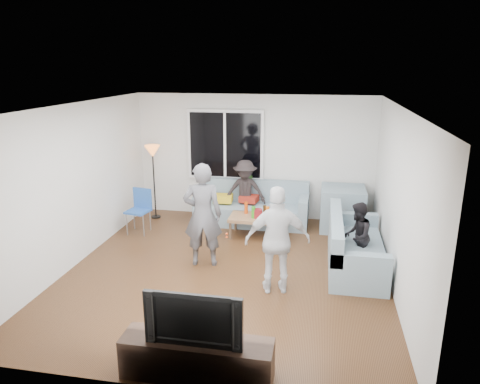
% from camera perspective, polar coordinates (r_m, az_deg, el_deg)
% --- Properties ---
extents(floor, '(5.00, 5.50, 0.04)m').
position_cam_1_polar(floor, '(7.25, -1.67, -10.20)').
color(floor, '#56351C').
rests_on(floor, ground).
extents(ceiling, '(5.00, 5.50, 0.04)m').
position_cam_1_polar(ceiling, '(6.52, -1.86, 11.08)').
color(ceiling, white).
rests_on(ceiling, ground).
extents(wall_back, '(5.00, 0.04, 2.60)m').
position_cam_1_polar(wall_back, '(9.41, 1.82, 4.52)').
color(wall_back, silver).
rests_on(wall_back, ground).
extents(wall_front, '(5.00, 0.04, 2.60)m').
position_cam_1_polar(wall_front, '(4.28, -9.77, -10.40)').
color(wall_front, silver).
rests_on(wall_front, ground).
extents(wall_left, '(0.04, 5.50, 2.60)m').
position_cam_1_polar(wall_left, '(7.69, -20.45, 0.84)').
color(wall_left, silver).
rests_on(wall_left, ground).
extents(wall_right, '(0.04, 5.50, 2.60)m').
position_cam_1_polar(wall_right, '(6.72, 19.76, -1.22)').
color(wall_right, silver).
rests_on(wall_right, ground).
extents(window_frame, '(1.62, 0.06, 1.47)m').
position_cam_1_polar(window_frame, '(9.39, -1.88, 6.05)').
color(window_frame, white).
rests_on(window_frame, wall_back).
extents(window_glass, '(1.50, 0.02, 1.35)m').
position_cam_1_polar(window_glass, '(9.36, -1.93, 6.01)').
color(window_glass, black).
rests_on(window_glass, window_frame).
extents(window_mullion, '(0.05, 0.03, 1.35)m').
position_cam_1_polar(window_mullion, '(9.35, -1.95, 6.00)').
color(window_mullion, white).
rests_on(window_mullion, window_frame).
extents(radiator, '(1.30, 0.12, 0.62)m').
position_cam_1_polar(radiator, '(9.65, -1.86, -1.25)').
color(radiator, silver).
rests_on(radiator, floor).
extents(potted_plant, '(0.20, 0.16, 0.34)m').
position_cam_1_polar(potted_plant, '(9.40, 1.06, 1.33)').
color(potted_plant, '#305A24').
rests_on(potted_plant, radiator).
extents(vase, '(0.16, 0.16, 0.16)m').
position_cam_1_polar(vase, '(9.62, -4.53, 1.06)').
color(vase, silver).
rests_on(vase, radiator).
extents(sofa_back_section, '(2.30, 0.85, 0.85)m').
position_cam_1_polar(sofa_back_section, '(9.15, 1.51, -1.48)').
color(sofa_back_section, gray).
rests_on(sofa_back_section, floor).
extents(sofa_right_section, '(2.00, 0.85, 0.85)m').
position_cam_1_polar(sofa_right_section, '(7.44, 14.69, -6.26)').
color(sofa_right_section, gray).
rests_on(sofa_right_section, floor).
extents(sofa_corner, '(0.85, 0.85, 0.85)m').
position_cam_1_polar(sofa_corner, '(9.06, 12.97, -2.08)').
color(sofa_corner, gray).
rests_on(sofa_corner, floor).
extents(cushion_yellow, '(0.40, 0.35, 0.14)m').
position_cam_1_polar(cushion_yellow, '(9.21, -2.17, -0.81)').
color(cushion_yellow, gold).
rests_on(cushion_yellow, sofa_back_section).
extents(cushion_red, '(0.40, 0.35, 0.13)m').
position_cam_1_polar(cushion_red, '(9.19, 1.16, -0.84)').
color(cushion_red, maroon).
rests_on(cushion_red, sofa_back_section).
extents(coffee_table, '(1.10, 0.60, 0.40)m').
position_cam_1_polar(coffee_table, '(8.53, 2.39, -4.43)').
color(coffee_table, '#A5774F').
rests_on(coffee_table, floor).
extents(pitcher, '(0.17, 0.17, 0.17)m').
position_cam_1_polar(pitcher, '(8.36, 2.31, -2.77)').
color(pitcher, maroon).
rests_on(pitcher, coffee_table).
extents(side_chair, '(0.47, 0.47, 0.86)m').
position_cam_1_polar(side_chair, '(8.85, -12.94, -2.48)').
color(side_chair, '#2756AA').
rests_on(side_chair, floor).
extents(floor_lamp, '(0.32, 0.32, 1.56)m').
position_cam_1_polar(floor_lamp, '(9.55, -10.95, 1.21)').
color(floor_lamp, orange).
rests_on(floor_lamp, floor).
extents(player_left, '(0.68, 0.51, 1.71)m').
position_cam_1_polar(player_left, '(7.17, -4.80, -2.96)').
color(player_left, '#4D4D52').
rests_on(player_left, floor).
extents(player_right, '(0.98, 0.57, 1.58)m').
position_cam_1_polar(player_right, '(6.34, 4.84, -6.20)').
color(player_right, silver).
rests_on(player_right, floor).
extents(spectator_right, '(0.51, 0.60, 1.10)m').
position_cam_1_polar(spectator_right, '(7.37, 14.77, -5.46)').
color(spectator_right, black).
rests_on(spectator_right, floor).
extents(spectator_back, '(0.89, 0.56, 1.32)m').
position_cam_1_polar(spectator_back, '(9.13, 0.64, 0.04)').
color(spectator_back, black).
rests_on(spectator_back, floor).
extents(tv_console, '(1.60, 0.40, 0.44)m').
position_cam_1_polar(tv_console, '(5.00, -5.52, -20.45)').
color(tv_console, '#332219').
rests_on(tv_console, floor).
extents(television, '(1.01, 0.13, 0.58)m').
position_cam_1_polar(television, '(4.71, -5.69, -15.44)').
color(television, black).
rests_on(television, tv_console).
extents(bottle_c, '(0.07, 0.07, 0.17)m').
position_cam_1_polar(bottle_c, '(8.58, 3.19, -2.28)').
color(bottle_c, '#34200B').
rests_on(bottle_c, coffee_table).
extents(bottle_a, '(0.07, 0.07, 0.23)m').
position_cam_1_polar(bottle_a, '(8.59, 0.79, -2.03)').
color(bottle_a, '#CD410C').
rests_on(bottle_a, coffee_table).
extents(bottle_d, '(0.07, 0.07, 0.22)m').
position_cam_1_polar(bottle_d, '(8.37, 3.56, -2.60)').
color(bottle_d, orange).
rests_on(bottle_d, coffee_table).
extents(bottle_b, '(0.08, 0.08, 0.22)m').
position_cam_1_polar(bottle_b, '(8.35, 1.73, -2.62)').
color(bottle_b, '#2E931A').
rests_on(bottle_b, coffee_table).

